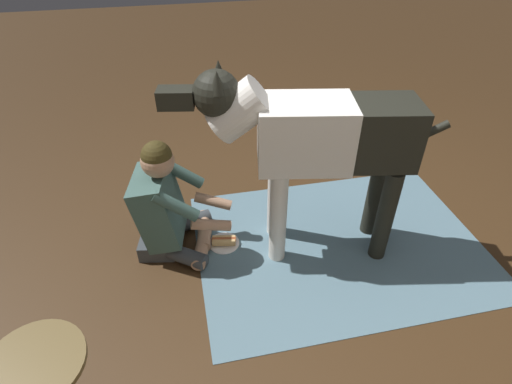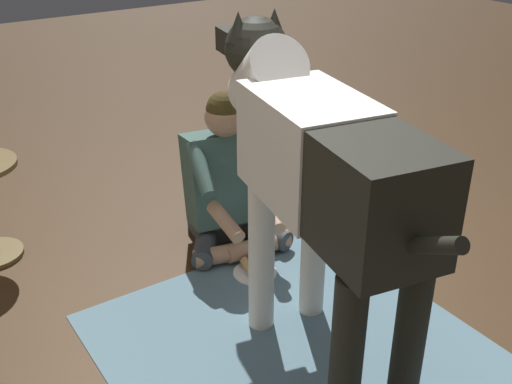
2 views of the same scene
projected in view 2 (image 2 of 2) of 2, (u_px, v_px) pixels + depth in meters
ground_plane at (328, 337)px, 2.73m from camera, size 14.93×14.93×0.00m
area_rug at (332, 384)px, 2.47m from camera, size 2.02×1.49×0.01m
person_sitting_on_floor at (227, 183)px, 3.30m from camera, size 0.70×0.57×0.85m
large_dog at (316, 164)px, 2.29m from camera, size 1.69×0.52×1.32m
hot_dog_on_plate at (254, 270)px, 3.15m from camera, size 0.22×0.22×0.06m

